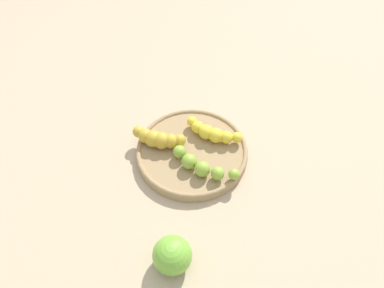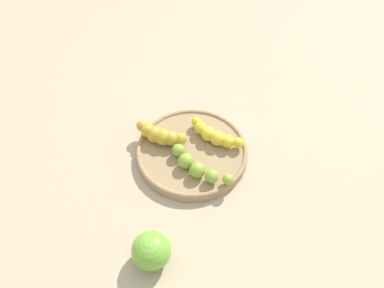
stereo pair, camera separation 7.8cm
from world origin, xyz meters
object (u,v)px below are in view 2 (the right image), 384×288
(banana_yellow, at_px, (214,135))
(banana_spotted, at_px, (160,135))
(fruit_bowl, at_px, (192,152))
(banana_green, at_px, (194,163))
(apple_green, at_px, (151,251))

(banana_yellow, bearing_deg, banana_spotted, -55.53)
(banana_yellow, bearing_deg, fruit_bowl, -26.03)
(banana_green, xyz_separation_m, apple_green, (-0.04, -0.19, -0.00))
(fruit_bowl, height_order, banana_spotted, banana_spotted)
(fruit_bowl, bearing_deg, banana_spotted, 168.16)
(fruit_bowl, distance_m, apple_green, 0.24)
(banana_green, bearing_deg, banana_spotted, -91.11)
(banana_yellow, distance_m, banana_spotted, 0.12)
(banana_spotted, bearing_deg, fruit_bowl, 92.94)
(banana_spotted, bearing_deg, apple_green, 23.42)
(banana_spotted, distance_m, apple_green, 0.26)
(banana_green, relative_size, banana_yellow, 1.18)
(banana_yellow, relative_size, apple_green, 1.78)
(fruit_bowl, distance_m, banana_green, 0.05)
(fruit_bowl, relative_size, banana_spotted, 2.07)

